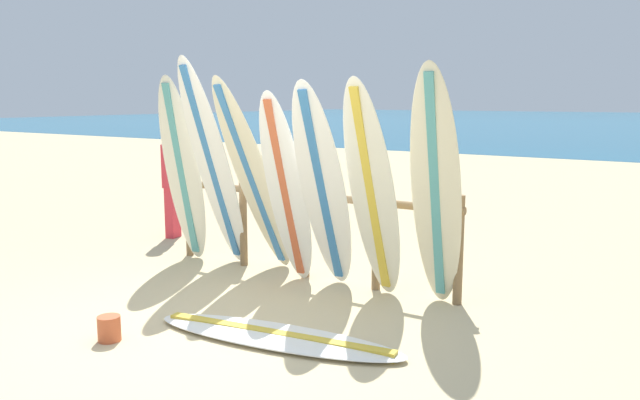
% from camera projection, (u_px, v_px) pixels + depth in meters
% --- Properties ---
extents(ground_plane, '(120.00, 120.00, 0.00)m').
position_uv_depth(ground_plane, '(217.00, 325.00, 5.64)').
color(ground_plane, '#D3BC8C').
extents(surfboard_rack, '(3.69, 0.09, 1.08)m').
position_uv_depth(surfboard_rack, '(305.00, 218.00, 7.06)').
color(surfboard_rack, olive).
rests_on(surfboard_rack, ground).
extents(surfboard_leaning_far_left, '(0.57, 0.61, 2.26)m').
position_uv_depth(surfboard_leaning_far_left, '(183.00, 171.00, 7.62)').
color(surfboard_leaning_far_left, silver).
rests_on(surfboard_leaning_far_left, ground).
extents(surfboard_leaning_left, '(0.50, 0.96, 2.46)m').
position_uv_depth(surfboard_leaning_left, '(213.00, 165.00, 7.26)').
color(surfboard_leaning_left, white).
rests_on(surfboard_leaning_left, ground).
extents(surfboard_leaning_center_left, '(0.66, 1.14, 2.24)m').
position_uv_depth(surfboard_leaning_center_left, '(253.00, 178.00, 7.04)').
color(surfboard_leaning_center_left, beige).
rests_on(surfboard_leaning_center_left, ground).
extents(surfboard_leaning_center, '(0.49, 0.70, 2.08)m').
position_uv_depth(surfboard_leaning_center, '(286.00, 190.00, 6.64)').
color(surfboard_leaning_center, white).
rests_on(surfboard_leaning_center, ground).
extents(surfboard_leaning_center_right, '(0.60, 1.03, 2.18)m').
position_uv_depth(surfboard_leaning_center_right, '(323.00, 189.00, 6.36)').
color(surfboard_leaning_center_right, white).
rests_on(surfboard_leaning_center_right, ground).
extents(surfboard_leaning_right, '(0.57, 0.78, 2.20)m').
position_uv_depth(surfboard_leaning_right, '(372.00, 192.00, 6.11)').
color(surfboard_leaning_right, silver).
rests_on(surfboard_leaning_right, ground).
extents(surfboard_leaning_far_right, '(0.52, 0.65, 2.32)m').
position_uv_depth(surfboard_leaning_far_right, '(436.00, 188.00, 5.89)').
color(surfboard_leaning_far_right, beige).
rests_on(surfboard_leaning_far_right, ground).
extents(surfboard_lying_on_sand, '(2.33, 0.88, 0.08)m').
position_uv_depth(surfboard_lying_on_sand, '(276.00, 336.00, 5.27)').
color(surfboard_lying_on_sand, white).
rests_on(surfboard_lying_on_sand, ground).
extents(beachgoer_standing, '(0.21, 0.28, 1.56)m').
position_uv_depth(beachgoer_standing, '(171.00, 178.00, 9.06)').
color(beachgoer_standing, '#D8333F').
rests_on(beachgoer_standing, ground).
extents(sand_bucket, '(0.19, 0.19, 0.21)m').
position_uv_depth(sand_bucket, '(109.00, 328.00, 5.25)').
color(sand_bucket, '#CC5933').
rests_on(sand_bucket, ground).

